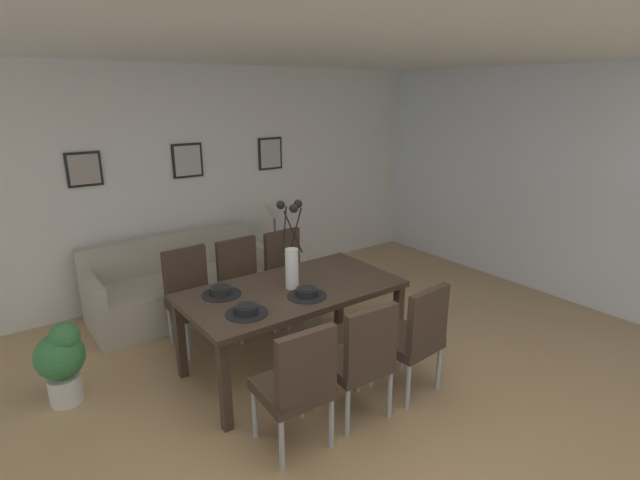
% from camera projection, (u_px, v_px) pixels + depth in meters
% --- Properties ---
extents(ground_plane, '(9.00, 9.00, 0.00)m').
position_uv_depth(ground_plane, '(343.00, 446.00, 3.29)').
color(ground_plane, tan).
extents(back_wall_panel, '(9.00, 0.10, 2.60)m').
position_uv_depth(back_wall_panel, '(163.00, 186.00, 5.41)').
color(back_wall_panel, silver).
rests_on(back_wall_panel, ground).
extents(side_window_wall, '(0.10, 6.30, 2.60)m').
position_uv_depth(side_window_wall, '(582.00, 188.00, 5.28)').
color(side_window_wall, white).
rests_on(side_window_wall, ground).
extents(ceiling_panel, '(9.00, 7.20, 0.08)m').
position_uv_depth(ceiling_panel, '(306.00, 32.00, 2.82)').
color(ceiling_panel, white).
extents(dining_table, '(1.80, 0.96, 0.74)m').
position_uv_depth(dining_table, '(292.00, 296.00, 4.06)').
color(dining_table, '#3D2D23').
rests_on(dining_table, ground).
extents(dining_chair_near_left, '(0.46, 0.46, 0.92)m').
position_uv_depth(dining_chair_near_left, '(298.00, 382.00, 3.13)').
color(dining_chair_near_left, '#3D2D23').
rests_on(dining_chair_near_left, ground).
extents(dining_chair_near_right, '(0.47, 0.47, 0.92)m').
position_uv_depth(dining_chair_near_right, '(192.00, 293.00, 4.51)').
color(dining_chair_near_right, '#3D2D23').
rests_on(dining_chair_near_right, ground).
extents(dining_chair_far_left, '(0.47, 0.47, 0.92)m').
position_uv_depth(dining_chair_far_left, '(361.00, 356.00, 3.44)').
color(dining_chair_far_left, '#3D2D23').
rests_on(dining_chair_far_left, ground).
extents(dining_chair_far_right, '(0.45, 0.45, 0.92)m').
position_uv_depth(dining_chair_far_right, '(243.00, 281.00, 4.78)').
color(dining_chair_far_right, '#3D2D23').
rests_on(dining_chair_far_right, ground).
extents(dining_chair_mid_left, '(0.47, 0.47, 0.92)m').
position_uv_depth(dining_chair_mid_left, '(415.00, 334.00, 3.74)').
color(dining_chair_mid_left, '#3D2D23').
rests_on(dining_chair_mid_left, ground).
extents(dining_chair_mid_right, '(0.46, 0.46, 0.92)m').
position_uv_depth(dining_chair_mid_right, '(289.00, 270.00, 5.08)').
color(dining_chair_mid_right, '#3D2D23').
rests_on(dining_chair_mid_right, ground).
extents(centerpiece_vase, '(0.21, 0.23, 0.73)m').
position_uv_depth(centerpiece_vase, '(292.00, 256.00, 3.96)').
color(centerpiece_vase, white).
rests_on(centerpiece_vase, dining_table).
extents(placemat_near_left, '(0.32, 0.32, 0.01)m').
position_uv_depth(placemat_near_left, '(247.00, 313.00, 3.57)').
color(placemat_near_left, black).
rests_on(placemat_near_left, dining_table).
extents(bowl_near_left, '(0.17, 0.17, 0.07)m').
position_uv_depth(bowl_near_left, '(247.00, 309.00, 3.56)').
color(bowl_near_left, black).
rests_on(bowl_near_left, dining_table).
extents(placemat_near_right, '(0.32, 0.32, 0.01)m').
position_uv_depth(placemat_near_right, '(222.00, 294.00, 3.90)').
color(placemat_near_right, black).
rests_on(placemat_near_right, dining_table).
extents(bowl_near_right, '(0.17, 0.17, 0.07)m').
position_uv_depth(bowl_near_right, '(221.00, 290.00, 3.89)').
color(bowl_near_right, black).
rests_on(bowl_near_right, dining_table).
extents(placemat_far_left, '(0.32, 0.32, 0.01)m').
position_uv_depth(placemat_far_left, '(307.00, 296.00, 3.88)').
color(placemat_far_left, black).
rests_on(placemat_far_left, dining_table).
extents(bowl_far_left, '(0.17, 0.17, 0.07)m').
position_uv_depth(bowl_far_left, '(307.00, 291.00, 3.86)').
color(bowl_far_left, black).
rests_on(bowl_far_left, dining_table).
extents(sofa, '(1.90, 0.84, 0.80)m').
position_uv_depth(sofa, '(182.00, 287.00, 5.25)').
color(sofa, '#B2A899').
rests_on(sofa, ground).
extents(side_table, '(0.36, 0.36, 0.52)m').
position_uv_depth(side_table, '(276.00, 267.00, 5.90)').
color(side_table, '#33261E').
rests_on(side_table, ground).
extents(table_lamp, '(0.22, 0.22, 0.51)m').
position_uv_depth(table_lamp, '(274.00, 217.00, 5.71)').
color(table_lamp, '#4C4C51').
rests_on(table_lamp, side_table).
extents(framed_picture_left, '(0.33, 0.03, 0.35)m').
position_uv_depth(framed_picture_left, '(84.00, 169.00, 4.83)').
color(framed_picture_left, black).
extents(framed_picture_center, '(0.35, 0.03, 0.38)m').
position_uv_depth(framed_picture_center, '(188.00, 161.00, 5.44)').
color(framed_picture_center, black).
extents(framed_picture_right, '(0.33, 0.03, 0.39)m').
position_uv_depth(framed_picture_right, '(270.00, 154.00, 6.05)').
color(framed_picture_right, black).
extents(potted_plant, '(0.36, 0.36, 0.67)m').
position_uv_depth(potted_plant, '(62.00, 359.00, 3.66)').
color(potted_plant, silver).
rests_on(potted_plant, ground).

